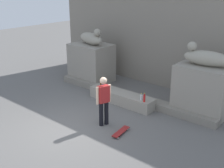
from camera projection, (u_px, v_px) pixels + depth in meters
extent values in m
plane|color=#605E5B|center=(71.00, 128.00, 9.28)|extent=(40.00, 40.00, 0.00)
cube|color=gray|center=(164.00, 30.00, 12.47)|extent=(11.45, 0.60, 5.01)
cube|color=gray|center=(92.00, 63.00, 13.42)|extent=(1.85, 1.39, 1.77)
cube|color=gray|center=(203.00, 90.00, 10.11)|extent=(1.85, 1.39, 1.77)
ellipsoid|color=#A19A89|center=(91.00, 39.00, 13.03)|extent=(1.69, 0.93, 0.52)
sphere|color=#A19A89|center=(97.00, 32.00, 12.49)|extent=(0.32, 0.32, 0.32)
ellipsoid|color=#A19A89|center=(207.00, 58.00, 9.72)|extent=(1.66, 0.76, 0.52)
sphere|color=#A19A89|center=(192.00, 46.00, 9.88)|extent=(0.32, 0.32, 0.32)
cube|color=gray|center=(122.00, 98.00, 11.13)|extent=(2.80, 0.64, 0.44)
cylinder|color=black|center=(106.00, 113.00, 9.43)|extent=(0.14, 0.14, 0.82)
cylinder|color=black|center=(101.00, 114.00, 9.33)|extent=(0.14, 0.14, 0.82)
cube|color=#B22626|center=(104.00, 94.00, 9.15)|extent=(0.30, 0.40, 0.56)
sphere|color=beige|center=(103.00, 81.00, 8.99)|extent=(0.23, 0.23, 0.23)
cylinder|color=beige|center=(110.00, 93.00, 9.26)|extent=(0.09, 0.09, 0.58)
cylinder|color=beige|center=(97.00, 96.00, 9.04)|extent=(0.09, 0.09, 0.58)
cube|color=maroon|center=(121.00, 131.00, 8.95)|extent=(0.31, 0.82, 0.02)
cylinder|color=white|center=(118.00, 137.00, 8.69)|extent=(0.04, 0.06, 0.06)
cylinder|color=white|center=(114.00, 136.00, 8.76)|extent=(0.04, 0.06, 0.06)
cylinder|color=white|center=(127.00, 129.00, 9.16)|extent=(0.04, 0.06, 0.06)
cylinder|color=white|center=(124.00, 128.00, 9.24)|extent=(0.04, 0.06, 0.06)
cylinder|color=#593314|center=(101.00, 84.00, 11.64)|extent=(0.07, 0.07, 0.24)
cylinder|color=#593314|center=(101.00, 80.00, 11.59)|extent=(0.03, 0.03, 0.06)
cylinder|color=yellow|center=(101.00, 79.00, 11.57)|extent=(0.04, 0.04, 0.01)
cylinder|color=#194C99|center=(103.00, 85.00, 11.51)|extent=(0.08, 0.08, 0.25)
cylinder|color=#194C99|center=(103.00, 81.00, 11.46)|extent=(0.03, 0.03, 0.06)
cylinder|color=yellow|center=(103.00, 80.00, 11.45)|extent=(0.04, 0.04, 0.01)
cylinder|color=silver|center=(141.00, 98.00, 10.32)|extent=(0.07, 0.07, 0.19)
cylinder|color=silver|center=(141.00, 94.00, 10.28)|extent=(0.03, 0.03, 0.06)
cylinder|color=yellow|center=(141.00, 94.00, 10.27)|extent=(0.04, 0.04, 0.01)
cylinder|color=red|center=(144.00, 98.00, 10.16)|extent=(0.08, 0.08, 0.26)
cylinder|color=red|center=(144.00, 94.00, 10.11)|extent=(0.04, 0.04, 0.06)
cylinder|color=yellow|center=(145.00, 93.00, 10.09)|extent=(0.04, 0.04, 0.01)
cube|color=gray|center=(129.00, 96.00, 11.51)|extent=(7.34, 0.50, 0.27)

